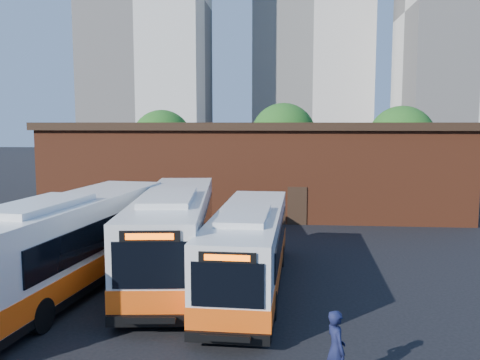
# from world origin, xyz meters

# --- Properties ---
(ground) EXTENTS (220.00, 220.00, 0.00)m
(ground) POSITION_xyz_m (0.00, 0.00, 0.00)
(ground) COLOR black
(bus_west) EXTENTS (4.28, 13.77, 3.70)m
(bus_west) POSITION_xyz_m (-5.98, 0.47, 1.68)
(bus_west) COLOR silver
(bus_west) RESTS_ON ground
(bus_midwest) EXTENTS (4.12, 13.45, 3.61)m
(bus_midwest) POSITION_xyz_m (-2.41, 3.13, 1.64)
(bus_midwest) COLOR silver
(bus_midwest) RESTS_ON ground
(bus_mideast) EXTENTS (2.82, 11.88, 3.21)m
(bus_mideast) POSITION_xyz_m (0.87, 1.55, 1.46)
(bus_mideast) COLOR silver
(bus_mideast) RESTS_ON ground
(transit_worker) EXTENTS (0.66, 0.82, 1.94)m
(transit_worker) POSITION_xyz_m (3.51, -5.78, 0.97)
(transit_worker) COLOR #131738
(transit_worker) RESTS_ON ground
(depot_building) EXTENTS (28.60, 12.60, 6.40)m
(depot_building) POSITION_xyz_m (0.00, 20.00, 3.26)
(depot_building) COLOR brown
(depot_building) RESTS_ON ground
(tree_west) EXTENTS (6.00, 6.00, 7.65)m
(tree_west) POSITION_xyz_m (-10.00, 32.00, 4.64)
(tree_west) COLOR #382314
(tree_west) RESTS_ON ground
(tree_mid) EXTENTS (6.56, 6.56, 8.36)m
(tree_mid) POSITION_xyz_m (2.00, 34.00, 5.08)
(tree_mid) COLOR #382314
(tree_mid) RESTS_ON ground
(tree_east) EXTENTS (6.24, 6.24, 7.96)m
(tree_east) POSITION_xyz_m (13.00, 31.00, 4.83)
(tree_east) COLOR #382314
(tree_east) RESTS_ON ground
(tower_center) EXTENTS (22.00, 20.00, 61.20)m
(tower_center) POSITION_xyz_m (7.00, 86.00, 30.34)
(tower_center) COLOR beige
(tower_center) RESTS_ON ground
(tower_right) EXTENTS (18.00, 18.00, 49.20)m
(tower_right) POSITION_xyz_m (30.00, 68.00, 24.34)
(tower_right) COLOR beige
(tower_right) RESTS_ON ground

